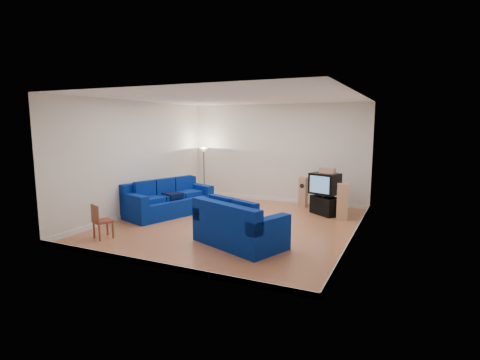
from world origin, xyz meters
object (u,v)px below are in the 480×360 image
at_px(television, 325,183).
at_px(coffee_table, 212,202).
at_px(sofa_three_seat, 168,202).
at_px(sofa_loveseat, 238,229).
at_px(tv_stand, 325,206).

bearing_deg(television, coffee_table, -142.79).
bearing_deg(coffee_table, television, 18.54).
distance_m(sofa_three_seat, coffee_table, 1.27).
height_order(sofa_three_seat, sofa_loveseat, sofa_loveseat).
xyz_separation_m(coffee_table, tv_stand, (3.10, 1.07, -0.04)).
bearing_deg(television, sofa_three_seat, -137.03).
bearing_deg(sofa_three_seat, tv_stand, 133.04).
relative_size(sofa_loveseat, television, 2.44).
relative_size(sofa_three_seat, tv_stand, 3.18).
xyz_separation_m(sofa_loveseat, television, (1.07, 3.47, 0.54)).
bearing_deg(tv_stand, television, -84.96).
relative_size(sofa_loveseat, coffee_table, 2.07).
height_order(sofa_loveseat, tv_stand, sofa_loveseat).
bearing_deg(coffee_table, sofa_loveseat, -50.72).
bearing_deg(sofa_loveseat, tv_stand, 94.34).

